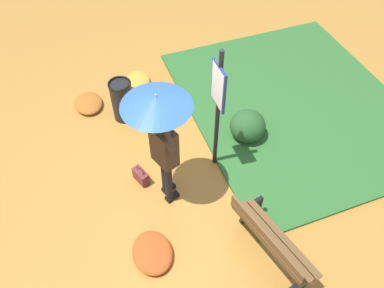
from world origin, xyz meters
name	(u,v)px	position (x,y,z in m)	size (l,w,h in m)	color
ground_plane	(173,184)	(0.00, 0.00, 0.00)	(18.00, 18.00, 0.00)	#B27A33
grass_verge	(294,104)	(0.97, -2.86, 0.03)	(4.80, 4.00, 0.05)	#2D662D
person_with_umbrella	(160,124)	(-0.09, 0.14, 1.55)	(0.96, 0.96, 2.04)	black
info_sign_post	(218,100)	(0.19, -0.82, 1.44)	(0.44, 0.07, 2.30)	black
handbag	(141,176)	(0.25, 0.46, 0.13)	(0.33, 0.24, 0.37)	brown
park_bench	(271,242)	(-1.66, -0.87, 0.40)	(1.42, 0.68, 0.75)	black
trash_bin	(122,100)	(1.82, 0.35, 0.42)	(0.42, 0.42, 0.83)	black
shrub_cluster	(248,125)	(0.57, -1.61, 0.27)	(0.70, 0.63, 0.57)	#285628
leaf_pile_near_person	(89,103)	(2.35, 0.94, 0.07)	(0.66, 0.53, 0.14)	#A86023
leaf_pile_by_bench	(152,253)	(-1.09, 0.67, 0.08)	(0.70, 0.56, 0.16)	#B74C1E
leaf_pile_far_path	(138,80)	(2.71, -0.16, 0.06)	(0.59, 0.47, 0.13)	gold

